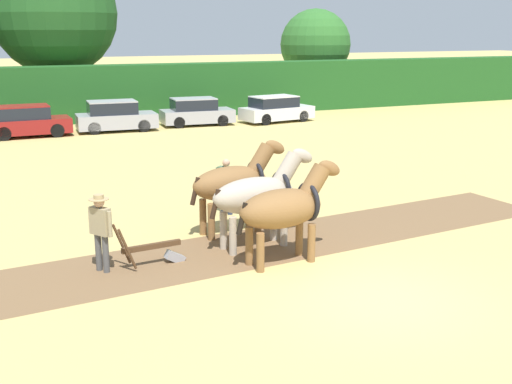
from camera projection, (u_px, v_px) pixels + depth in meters
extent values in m
plane|color=tan|center=(382.00, 299.00, 12.59)|extent=(240.00, 240.00, 0.00)
cube|color=brown|center=(102.00, 274.00, 13.84)|extent=(25.15, 4.79, 0.01)
cube|color=#1E511E|center=(102.00, 93.00, 36.99)|extent=(76.09, 1.86, 3.17)
cylinder|color=brown|center=(59.00, 82.00, 39.55)|extent=(0.44, 0.44, 4.04)
sphere|color=#1E4C1E|center=(54.00, 13.00, 38.55)|extent=(7.46, 7.46, 7.46)
cylinder|color=#423323|center=(314.00, 83.00, 47.55)|extent=(0.44, 0.44, 2.68)
sphere|color=#2D6628|center=(315.00, 45.00, 46.87)|extent=(5.13, 5.13, 5.13)
ellipsoid|color=brown|center=(281.00, 209.00, 14.22)|extent=(2.11, 1.10, 0.88)
cylinder|color=brown|center=(299.00, 237.00, 14.95)|extent=(0.18, 0.18, 0.88)
cylinder|color=brown|center=(311.00, 243.00, 14.52)|extent=(0.18, 0.18, 0.88)
cylinder|color=brown|center=(249.00, 246.00, 14.33)|extent=(0.18, 0.18, 0.88)
cylinder|color=brown|center=(260.00, 252.00, 13.90)|extent=(0.18, 0.18, 0.88)
cylinder|color=brown|center=(314.00, 183.00, 14.51)|extent=(0.83, 0.48, 0.90)
ellipsoid|color=brown|center=(329.00, 168.00, 14.63)|extent=(0.70, 0.32, 0.54)
cube|color=black|center=(321.00, 174.00, 14.55)|extent=(0.42, 0.12, 0.56)
cylinder|color=black|center=(242.00, 219.00, 13.79)|extent=(0.31, 0.14, 0.71)
torus|color=black|center=(308.00, 202.00, 14.54)|extent=(0.19, 0.90, 0.90)
ellipsoid|color=#B2A38E|center=(254.00, 195.00, 15.28)|extent=(2.21, 1.08, 0.86)
cylinder|color=#B2A38E|center=(274.00, 222.00, 16.02)|extent=(0.18, 0.18, 0.92)
cylinder|color=#B2A38E|center=(284.00, 227.00, 15.60)|extent=(0.18, 0.18, 0.92)
cylinder|color=#B2A38E|center=(224.00, 230.00, 15.37)|extent=(0.18, 0.18, 0.92)
cylinder|color=#B2A38E|center=(233.00, 236.00, 14.95)|extent=(0.18, 0.18, 0.92)
cylinder|color=#B2A38E|center=(287.00, 170.00, 15.58)|extent=(0.86, 0.47, 0.94)
ellipsoid|color=#B2A38E|center=(302.00, 156.00, 15.71)|extent=(0.70, 0.32, 0.54)
cube|color=black|center=(294.00, 162.00, 15.63)|extent=(0.45, 0.12, 0.60)
cylinder|color=black|center=(215.00, 204.00, 14.82)|extent=(0.31, 0.14, 0.71)
torus|color=black|center=(281.00, 189.00, 15.61)|extent=(0.18, 0.88, 0.88)
ellipsoid|color=brown|center=(230.00, 183.00, 16.33)|extent=(2.13, 1.09, 0.88)
cylinder|color=brown|center=(249.00, 210.00, 17.07)|extent=(0.18, 0.18, 0.94)
cylinder|color=brown|center=(258.00, 215.00, 16.64)|extent=(0.18, 0.18, 0.94)
cylinder|color=brown|center=(203.00, 217.00, 16.45)|extent=(0.18, 0.18, 0.94)
cylinder|color=brown|center=(211.00, 222.00, 16.02)|extent=(0.18, 0.18, 0.94)
cylinder|color=brown|center=(260.00, 160.00, 16.62)|extent=(0.86, 0.48, 0.93)
ellipsoid|color=brown|center=(275.00, 147.00, 16.74)|extent=(0.70, 0.32, 0.54)
cube|color=black|center=(267.00, 153.00, 16.66)|extent=(0.44, 0.12, 0.59)
cylinder|color=black|center=(195.00, 191.00, 15.90)|extent=(0.31, 0.14, 0.71)
torus|color=black|center=(255.00, 178.00, 16.65)|extent=(0.19, 0.90, 0.89)
cube|color=#4C331E|center=(151.00, 246.00, 14.27)|extent=(1.37, 0.22, 0.12)
cube|color=#939399|center=(175.00, 257.00, 14.61)|extent=(0.50, 0.24, 0.39)
cylinder|color=#4C331E|center=(122.00, 244.00, 14.13)|extent=(0.40, 0.09, 0.96)
cylinder|color=#4C331E|center=(127.00, 249.00, 13.79)|extent=(0.40, 0.09, 0.96)
cylinder|color=#4C4C4C|center=(99.00, 252.00, 13.99)|extent=(0.14, 0.14, 0.85)
cylinder|color=#4C4C4C|center=(106.00, 254.00, 13.88)|extent=(0.14, 0.14, 0.85)
cube|color=tan|center=(100.00, 221.00, 13.76)|extent=(0.43, 0.52, 0.60)
sphere|color=tan|center=(99.00, 202.00, 13.65)|extent=(0.23, 0.23, 0.23)
cylinder|color=tan|center=(91.00, 220.00, 13.92)|extent=(0.09, 0.09, 0.56)
cylinder|color=tan|center=(110.00, 224.00, 13.61)|extent=(0.09, 0.09, 0.56)
cylinder|color=tan|center=(99.00, 199.00, 13.64)|extent=(0.44, 0.44, 0.02)
cylinder|color=tan|center=(99.00, 197.00, 13.63)|extent=(0.22, 0.22, 0.10)
cylinder|color=#28334C|center=(223.00, 200.00, 18.34)|extent=(0.14, 0.14, 0.81)
cylinder|color=#28334C|center=(230.00, 201.00, 18.26)|extent=(0.14, 0.14, 0.81)
cube|color=#4C6B4C|center=(226.00, 177.00, 18.13)|extent=(0.47, 0.48, 0.57)
sphere|color=tan|center=(226.00, 163.00, 18.03)|extent=(0.22, 0.22, 0.22)
cylinder|color=#4C6B4C|center=(217.00, 177.00, 18.24)|extent=(0.09, 0.09, 0.54)
cylinder|color=#4C6B4C|center=(235.00, 178.00, 18.03)|extent=(0.09, 0.09, 0.54)
cube|color=maroon|center=(29.00, 126.00, 31.60)|extent=(4.00, 1.82, 0.72)
cube|color=black|center=(23.00, 113.00, 31.36)|extent=(2.41, 1.62, 0.59)
cube|color=maroon|center=(23.00, 106.00, 31.28)|extent=(2.41, 1.62, 0.06)
cylinder|color=black|center=(53.00, 126.00, 32.83)|extent=(0.68, 0.23, 0.67)
cylinder|color=black|center=(57.00, 130.00, 31.48)|extent=(0.68, 0.23, 0.67)
cylinder|color=black|center=(1.00, 129.00, 31.82)|extent=(0.68, 0.23, 0.67)
cylinder|color=black|center=(4.00, 134.00, 30.48)|extent=(0.68, 0.23, 0.67)
cube|color=#9E9EA8|center=(117.00, 121.00, 33.37)|extent=(4.15, 2.04, 0.73)
cube|color=black|center=(112.00, 108.00, 33.13)|extent=(2.52, 1.77, 0.62)
cube|color=#9E9EA8|center=(112.00, 101.00, 33.05)|extent=(2.52, 1.77, 0.06)
cylinder|color=black|center=(138.00, 122.00, 34.57)|extent=(0.65, 0.26, 0.64)
cylinder|color=black|center=(144.00, 126.00, 33.13)|extent=(0.65, 0.26, 0.64)
cylinder|color=black|center=(91.00, 124.00, 33.71)|extent=(0.65, 0.26, 0.64)
cylinder|color=black|center=(94.00, 128.00, 32.28)|extent=(0.65, 0.26, 0.64)
cube|color=#9E9EA8|center=(197.00, 116.00, 35.44)|extent=(4.05, 2.07, 0.69)
cube|color=black|center=(194.00, 104.00, 35.22)|extent=(2.47, 1.77, 0.58)
cube|color=#9E9EA8|center=(193.00, 99.00, 35.14)|extent=(2.47, 1.77, 0.06)
cylinder|color=black|center=(215.00, 117.00, 36.59)|extent=(0.63, 0.27, 0.62)
cylinder|color=black|center=(222.00, 120.00, 35.17)|extent=(0.63, 0.27, 0.62)
cylinder|color=black|center=(173.00, 119.00, 35.80)|extent=(0.63, 0.27, 0.62)
cylinder|color=black|center=(179.00, 122.00, 34.39)|extent=(0.63, 0.27, 0.62)
cube|color=silver|center=(277.00, 113.00, 36.71)|extent=(4.39, 2.36, 0.69)
cube|color=black|center=(274.00, 102.00, 36.44)|extent=(2.71, 1.93, 0.57)
cube|color=silver|center=(274.00, 96.00, 36.37)|extent=(2.71, 1.93, 0.06)
cylinder|color=black|center=(288.00, 113.00, 38.06)|extent=(0.67, 0.31, 0.64)
cylinder|color=black|center=(303.00, 116.00, 36.81)|extent=(0.67, 0.31, 0.64)
cylinder|color=black|center=(251.00, 116.00, 36.70)|extent=(0.67, 0.31, 0.64)
cylinder|color=black|center=(265.00, 119.00, 35.45)|extent=(0.67, 0.31, 0.64)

